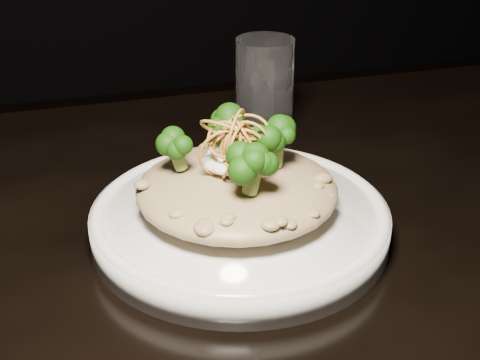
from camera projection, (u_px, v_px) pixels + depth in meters
name	position (u px, v px, depth m)	size (l,w,h in m)	color
table	(352.00, 315.00, 0.62)	(1.10, 0.80, 0.75)	black
plate	(240.00, 222.00, 0.59)	(0.26, 0.26, 0.03)	silver
risotto	(237.00, 189.00, 0.57)	(0.17, 0.17, 0.04)	brown
broccoli	(237.00, 148.00, 0.55)	(0.12, 0.12, 0.04)	black
cheese	(232.00, 161.00, 0.56)	(0.05, 0.05, 0.01)	white
shallots	(237.00, 137.00, 0.55)	(0.05, 0.05, 0.03)	brown
drinking_glass	(265.00, 89.00, 0.76)	(0.07, 0.07, 0.12)	white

